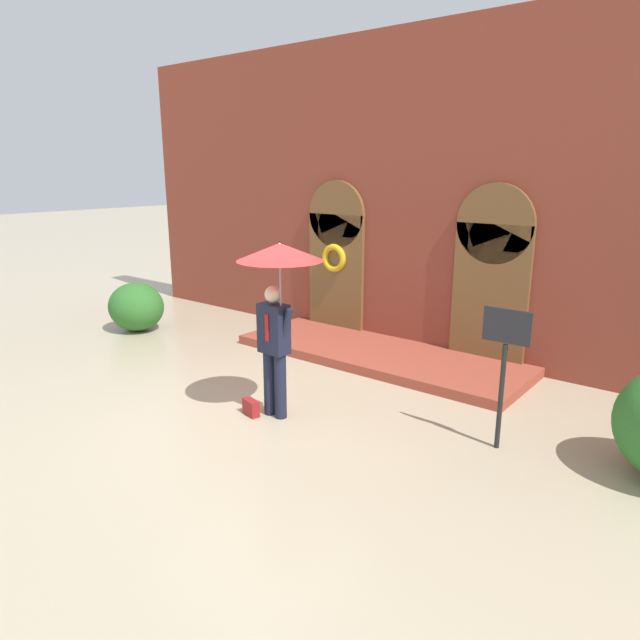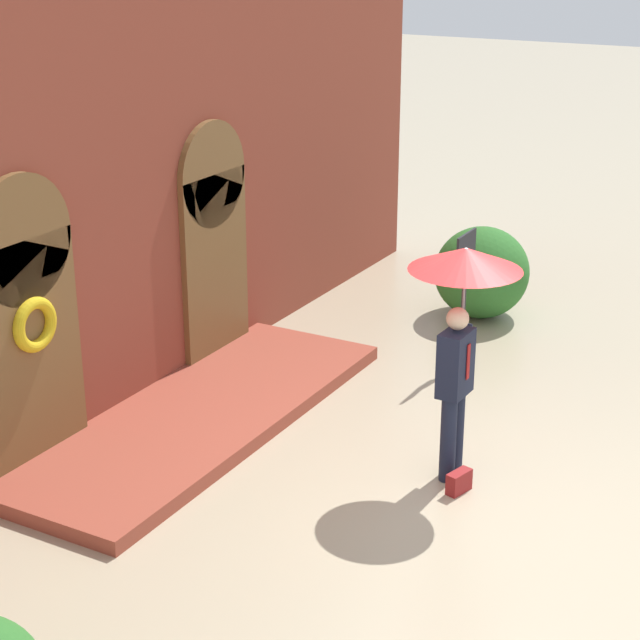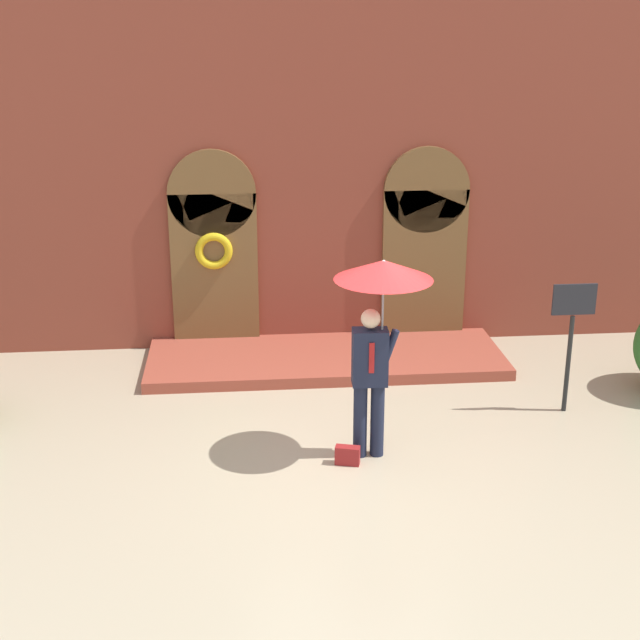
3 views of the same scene
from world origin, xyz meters
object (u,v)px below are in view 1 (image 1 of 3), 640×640
at_px(handbag, 251,407).
at_px(shrub_left, 136,307).
at_px(sign_post, 504,356).
at_px(person_with_umbrella, 278,278).

bearing_deg(handbag, shrub_left, 178.06).
bearing_deg(shrub_left, handbag, -17.44).
height_order(handbag, sign_post, sign_post).
height_order(person_with_umbrella, handbag, person_with_umbrella).
distance_m(person_with_umbrella, shrub_left, 5.61).
bearing_deg(shrub_left, sign_post, -2.53).
distance_m(handbag, shrub_left, 5.14).
xyz_separation_m(person_with_umbrella, shrub_left, (-5.26, 1.34, -1.41)).
relative_size(sign_post, shrub_left, 1.45).
relative_size(handbag, sign_post, 0.16).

